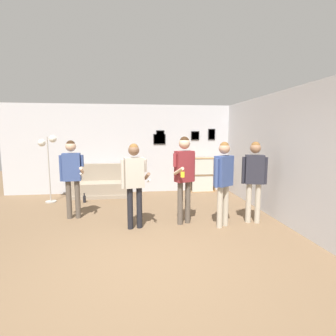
% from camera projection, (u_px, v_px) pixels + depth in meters
% --- Properties ---
extents(ground_plane, '(20.00, 20.00, 0.00)m').
position_uv_depth(ground_plane, '(148.00, 263.00, 3.73)').
color(ground_plane, brown).
extents(wall_back, '(8.06, 0.08, 2.70)m').
position_uv_depth(wall_back, '(140.00, 149.00, 8.12)').
color(wall_back, silver).
rests_on(wall_back, ground_plane).
extents(wall_right, '(0.06, 7.02, 2.70)m').
position_uv_depth(wall_right, '(263.00, 154.00, 6.18)').
color(wall_right, silver).
rests_on(wall_right, ground_plane).
extents(couch, '(1.61, 0.80, 0.92)m').
position_uv_depth(couch, '(102.00, 186.00, 7.71)').
color(couch, gray).
rests_on(couch, ground_plane).
extents(bookshelf, '(0.81, 0.30, 1.07)m').
position_uv_depth(bookshelf, '(202.00, 175.00, 8.25)').
color(bookshelf, '#A87F51').
rests_on(bookshelf, ground_plane).
extents(floor_lamp, '(0.47, 0.28, 1.78)m').
position_uv_depth(floor_lamp, '(48.00, 151.00, 6.84)').
color(floor_lamp, '#ADA89E').
rests_on(floor_lamp, ground_plane).
extents(person_player_foreground_left, '(0.52, 0.44, 1.69)m').
position_uv_depth(person_player_foreground_left, '(72.00, 171.00, 5.57)').
color(person_player_foreground_left, brown).
rests_on(person_player_foreground_left, ground_plane).
extents(person_player_foreground_center, '(0.54, 0.43, 1.65)m').
position_uv_depth(person_player_foreground_center, '(134.00, 177.00, 4.97)').
color(person_player_foreground_center, black).
rests_on(person_player_foreground_center, ground_plane).
extents(person_watcher_holding_cup, '(0.47, 0.54, 1.77)m').
position_uv_depth(person_watcher_holding_cup, '(184.00, 170.00, 5.22)').
color(person_watcher_holding_cup, brown).
rests_on(person_watcher_holding_cup, ground_plane).
extents(person_spectator_near_bookshelf, '(0.43, 0.36, 1.68)m').
position_uv_depth(person_spectator_near_bookshelf, '(224.00, 175.00, 5.06)').
color(person_spectator_near_bookshelf, '#B7AD99').
rests_on(person_spectator_near_bookshelf, ground_plane).
extents(person_spectator_far_right, '(0.48, 0.30, 1.67)m').
position_uv_depth(person_spectator_far_right, '(254.00, 174.00, 5.29)').
color(person_spectator_far_right, '#B7AD99').
rests_on(person_spectator_far_right, ground_plane).
extents(bottle_on_floor, '(0.08, 0.08, 0.26)m').
position_uv_depth(bottle_on_floor, '(84.00, 199.00, 6.97)').
color(bottle_on_floor, black).
rests_on(bottle_on_floor, ground_plane).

